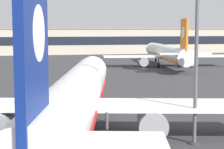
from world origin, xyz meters
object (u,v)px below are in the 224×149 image
at_px(airliner_foreground, 75,98).
at_px(safety_cone_by_nose_gear, 71,100).
at_px(airliner_background, 167,53).
at_px(apron_lamp_post, 196,53).

bearing_deg(airliner_foreground, safety_cone_by_nose_gear, 85.64).
relative_size(airliner_background, apron_lamp_post, 2.83).
xyz_separation_m(airliner_background, safety_cone_by_nose_gear, (-26.53, -40.74, -2.86)).
bearing_deg(safety_cone_by_nose_gear, airliner_foreground, -94.36).
distance_m(airliner_background, apron_lamp_post, 63.57).
bearing_deg(airliner_background, safety_cone_by_nose_gear, -123.07).
xyz_separation_m(apron_lamp_post, safety_cone_by_nose_gear, (-7.64, 19.82, -6.85)).
relative_size(apron_lamp_post, safety_cone_by_nose_gear, 24.71).
distance_m(airliner_foreground, airliner_background, 63.64).
relative_size(airliner_foreground, airliner_background, 1.07).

